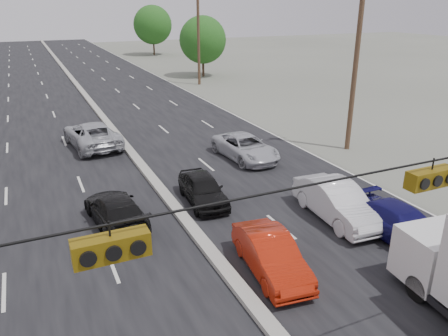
{
  "coord_description": "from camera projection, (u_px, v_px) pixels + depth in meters",
  "views": [
    {
      "loc": [
        -5.25,
        -5.33,
        8.57
      ],
      "look_at": [
        1.71,
        9.87,
        2.2
      ],
      "focal_mm": 35.0,
      "sensor_mm": 36.0,
      "label": 1
    }
  ],
  "objects": [
    {
      "name": "queue_car_d",
      "position": [
        402.0,
        225.0,
        16.52
      ],
      "size": [
        1.88,
        4.56,
        1.32
      ],
      "primitive_type": "imported",
      "rotation": [
        0.0,
        0.0,
        0.01
      ],
      "color": "#131051",
      "rests_on": "ground"
    },
    {
      "name": "traffic_signals",
      "position": [
        427.0,
        177.0,
        8.21
      ],
      "size": [
        25.0,
        0.3,
        0.54
      ],
      "color": "black",
      "rests_on": "ground"
    },
    {
      "name": "queue_car_a",
      "position": [
        203.0,
        189.0,
        19.69
      ],
      "size": [
        1.87,
        4.02,
        1.33
      ],
      "primitive_type": "imported",
      "rotation": [
        0.0,
        0.0,
        -0.08
      ],
      "color": "black",
      "rests_on": "ground"
    },
    {
      "name": "red_sedan",
      "position": [
        271.0,
        255.0,
        14.55
      ],
      "size": [
        1.88,
        4.21,
        1.34
      ],
      "primitive_type": "imported",
      "rotation": [
        0.0,
        0.0,
        -0.11
      ],
      "color": "#AE1E0A",
      "rests_on": "ground"
    },
    {
      "name": "road_surface",
      "position": [
        101.0,
        116.0,
        35.11
      ],
      "size": [
        20.0,
        160.0,
        0.02
      ],
      "primitive_type": "cube",
      "color": "black",
      "rests_on": "ground"
    },
    {
      "name": "utility_pole_right_c",
      "position": [
        198.0,
        37.0,
        46.65
      ],
      "size": [
        1.6,
        0.3,
        10.0
      ],
      "color": "#422D1E",
      "rests_on": "ground"
    },
    {
      "name": "utility_pole_right_b",
      "position": [
        356.0,
        65.0,
        25.41
      ],
      "size": [
        1.6,
        0.3,
        10.0
      ],
      "color": "#422D1E",
      "rests_on": "ground"
    },
    {
      "name": "center_median",
      "position": [
        101.0,
        115.0,
        35.08
      ],
      "size": [
        0.5,
        160.0,
        0.2
      ],
      "primitive_type": "cube",
      "color": "gray",
      "rests_on": "ground"
    },
    {
      "name": "oncoming_far",
      "position": [
        92.0,
        135.0,
        27.32
      ],
      "size": [
        3.22,
        5.93,
        1.58
      ],
      "primitive_type": "imported",
      "rotation": [
        0.0,
        0.0,
        3.25
      ],
      "color": "#A8ABB0",
      "rests_on": "ground"
    },
    {
      "name": "queue_car_c",
      "position": [
        245.0,
        148.0,
        25.26
      ],
      "size": [
        2.63,
        5.08,
        1.37
      ],
      "primitive_type": "imported",
      "rotation": [
        0.0,
        0.0,
        0.07
      ],
      "color": "#B2B3BA",
      "rests_on": "ground"
    },
    {
      "name": "queue_car_b",
      "position": [
        337.0,
        202.0,
        18.15
      ],
      "size": [
        1.97,
        4.84,
        1.56
      ],
      "primitive_type": "imported",
      "rotation": [
        0.0,
        0.0,
        -0.07
      ],
      "color": "silver",
      "rests_on": "ground"
    },
    {
      "name": "tree_right_mid",
      "position": [
        203.0,
        40.0,
        52.15
      ],
      "size": [
        5.6,
        5.6,
        7.14
      ],
      "color": "#382619",
      "rests_on": "ground"
    },
    {
      "name": "tree_right_far",
      "position": [
        153.0,
        25.0,
        73.55
      ],
      "size": [
        6.4,
        6.4,
        8.16
      ],
      "color": "#382619",
      "rests_on": "ground"
    },
    {
      "name": "oncoming_near",
      "position": [
        116.0,
        211.0,
        17.7
      ],
      "size": [
        2.19,
        4.62,
        1.3
      ],
      "primitive_type": "imported",
      "rotation": [
        0.0,
        0.0,
        3.22
      ],
      "color": "black",
      "rests_on": "ground"
    }
  ]
}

